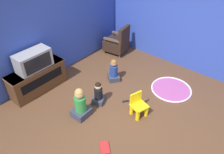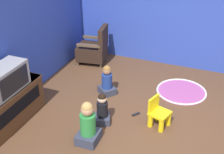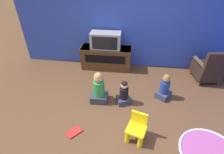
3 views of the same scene
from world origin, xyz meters
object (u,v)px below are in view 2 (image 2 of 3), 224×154
Objects in this scene: yellow_kid_chair at (159,115)px; child_watching_center at (102,110)px; black_armchair at (94,49)px; child_watching_left at (107,82)px; remote_control at (136,114)px; tv_cabinet at (9,106)px; television at (5,79)px; child_watching_right at (88,125)px.

yellow_kid_chair is 0.91m from child_watching_center.
black_armchair reaches higher than child_watching_left.
child_watching_center is (-0.26, 0.87, 0.03)m from yellow_kid_chair.
child_watching_left is 0.90m from remote_control.
remote_control is (0.39, -0.45, -0.22)m from child_watching_center.
child_watching_center reaches higher than yellow_kid_chair.
remote_control is at bearing -62.26° from tv_cabinet.
child_watching_center is (-1.97, -1.06, -0.09)m from black_armchair.
television is 0.90× the size of black_armchair.
remote_control is (0.91, -0.46, -0.29)m from child_watching_right.
remote_control is (0.97, -1.81, -0.81)m from television.
tv_cabinet is at bearing 89.60° from child_watching_left.
child_watching_center is at bearing -13.46° from remote_control.
black_armchair is 2.58m from yellow_kid_chair.
black_armchair is 1.23× the size of child_watching_right.
television is at bearing 128.12° from yellow_kid_chair.
child_watching_center is 0.53m from child_watching_right.
television is 2.46m from yellow_kid_chair.
child_watching_left is (1.43, -1.11, -0.06)m from tv_cabinet.
child_watching_left reaches higher than remote_control.
television reaches higher than yellow_kid_chair.
child_watching_center is at bearing -2.56° from child_watching_right.
tv_cabinet is 1.81m from child_watching_left.
yellow_kid_chair is 3.34× the size of remote_control.
tv_cabinet is 2.10m from remote_control.
television is at bearing 90.13° from child_watching_left.
child_watching_left is at bearing -4.89° from child_watching_center.
yellow_kid_chair reaches higher than remote_control.
yellow_kid_chair is at bearing 108.46° from remote_control.
tv_cabinet is at bearing 127.94° from yellow_kid_chair.
tv_cabinet is 1.92× the size of child_watching_right.
tv_cabinet reaches higher than yellow_kid_chair.
child_watching_left reaches higher than child_watching_center.
child_watching_center is at bearing 124.46° from yellow_kid_chair.
child_watching_left is at bearing -37.29° from television.
black_armchair is at bearing -17.45° from child_watching_left.
yellow_kid_chair is at bearing 39.27° from black_armchair.
child_watching_center is at bearing 145.26° from child_watching_left.
child_watching_right is (-1.38, -0.27, 0.05)m from child_watching_left.
television is at bearing -90.00° from tv_cabinet.
child_watching_right is at bearing 138.55° from child_watching_left.
child_watching_center is 0.64m from remote_control.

